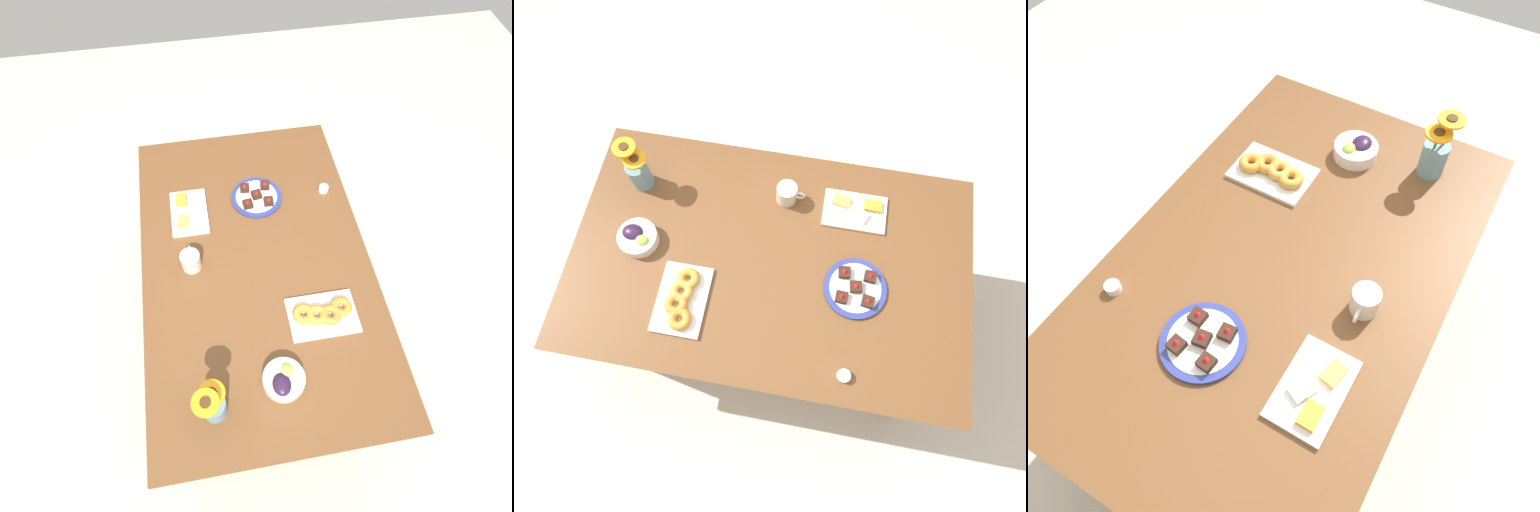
{
  "view_description": "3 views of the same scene",
  "coord_description": "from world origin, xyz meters",
  "views": [
    {
      "loc": [
        -0.87,
        0.15,
        2.26
      ],
      "look_at": [
        0.0,
        0.0,
        0.78
      ],
      "focal_mm": 28.0,
      "sensor_mm": 36.0,
      "label": 1
    },
    {
      "loc": [
        0.09,
        -0.52,
        2.24
      ],
      "look_at": [
        0.0,
        0.0,
        0.78
      ],
      "focal_mm": 28.0,
      "sensor_mm": 36.0,
      "label": 2
    },
    {
      "loc": [
        0.73,
        0.43,
        2.04
      ],
      "look_at": [
        0.0,
        0.0,
        0.78
      ],
      "focal_mm": 35.0,
      "sensor_mm": 36.0,
      "label": 3
    }
  ],
  "objects": [
    {
      "name": "ground_plane",
      "position": [
        0.0,
        0.0,
        0.0
      ],
      "size": [
        6.0,
        6.0,
        0.0
      ],
      "primitive_type": "plane",
      "color": "beige"
    },
    {
      "name": "jam_cup_honey",
      "position": [
        0.34,
        -0.39,
        0.76
      ],
      "size": [
        0.05,
        0.05,
        0.03
      ],
      "color": "white",
      "rests_on": "dining_table"
    },
    {
      "name": "dessert_plate",
      "position": [
        0.35,
        -0.06,
        0.75
      ],
      "size": [
        0.24,
        0.24,
        0.05
      ],
      "color": "navy",
      "rests_on": "dining_table"
    },
    {
      "name": "coffee_mug",
      "position": [
        0.02,
        0.28,
        0.79
      ],
      "size": [
        0.12,
        0.08,
        0.09
      ],
      "color": "silver",
      "rests_on": "dining_table"
    },
    {
      "name": "grape_bowl",
      "position": [
        -0.54,
        -0.01,
        0.77
      ],
      "size": [
        0.16,
        0.16,
        0.07
      ],
      "color": "white",
      "rests_on": "dining_table"
    },
    {
      "name": "dining_table",
      "position": [
        0.0,
        0.0,
        0.65
      ],
      "size": [
        1.6,
        1.0,
        0.74
      ],
      "color": "brown",
      "rests_on": "ground_plane"
    },
    {
      "name": "croissant_platter",
      "position": [
        -0.3,
        -0.22,
        0.76
      ],
      "size": [
        0.19,
        0.28,
        0.05
      ],
      "color": "white",
      "rests_on": "dining_table"
    },
    {
      "name": "cheese_platter",
      "position": [
        0.31,
        0.27,
        0.75
      ],
      "size": [
        0.26,
        0.17,
        0.03
      ],
      "color": "white",
      "rests_on": "dining_table"
    },
    {
      "name": "flower_vase",
      "position": [
        -0.59,
        0.25,
        0.82
      ],
      "size": [
        0.12,
        0.11,
        0.24
      ],
      "color": "#6B939E",
      "rests_on": "dining_table"
    }
  ]
}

